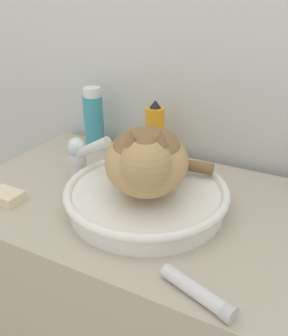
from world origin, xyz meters
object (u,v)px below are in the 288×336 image
at_px(cream_tube, 198,292).
at_px(soap_bar, 6,196).
at_px(faucet, 81,157).
at_px(mouthwash_bottle, 94,119).
at_px(cat, 147,158).
at_px(spray_bottle_trigger, 155,132).

distance_m(cream_tube, soap_bar, 0.51).
distance_m(faucet, cream_tube, 0.47).
bearing_deg(soap_bar, faucet, 57.73).
distance_m(faucet, mouthwash_bottle, 0.24).
bearing_deg(mouthwash_bottle, soap_bar, -89.03).
xyz_separation_m(cat, cream_tube, (0.19, -0.19, -0.12)).
relative_size(mouthwash_bottle, cream_tube, 1.34).
bearing_deg(faucet, spray_bottle_trigger, 73.29).
bearing_deg(spray_bottle_trigger, soap_bar, -118.61).
xyz_separation_m(cat, soap_bar, (-0.31, -0.12, -0.12)).
bearing_deg(cat, mouthwash_bottle, -155.18).
xyz_separation_m(faucet, spray_bottle_trigger, (0.10, 0.22, 0.01)).
bearing_deg(cream_tube, soap_bar, 171.55).
relative_size(mouthwash_bottle, soap_bar, 2.41).
xyz_separation_m(cream_tube, soap_bar, (-0.50, 0.07, -0.00)).
distance_m(spray_bottle_trigger, cream_tube, 0.55).
xyz_separation_m(faucet, cream_tube, (0.40, -0.24, -0.06)).
xyz_separation_m(cat, spray_bottle_trigger, (-0.11, 0.26, -0.05)).
height_order(cat, cream_tube, cat).
xyz_separation_m(faucet, mouthwash_bottle, (-0.11, 0.22, 0.02)).
distance_m(mouthwash_bottle, soap_bar, 0.39).
bearing_deg(faucet, cat, -2.48).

